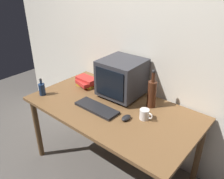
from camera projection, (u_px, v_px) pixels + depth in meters
name	position (u px, v px, depth m)	size (l,w,h in m)	color
ground_plane	(112.00, 167.00, 2.45)	(6.00, 6.00, 0.00)	#56514C
back_wall	(145.00, 41.00, 2.20)	(4.00, 0.08, 2.50)	silver
desk	(112.00, 115.00, 2.14)	(1.57, 0.86, 0.74)	brown
crt_monitor	(122.00, 78.00, 2.21)	(0.39, 0.40, 0.37)	#333338
keyboard	(97.00, 108.00, 2.07)	(0.42, 0.15, 0.02)	black
computer_mouse	(126.00, 118.00, 1.92)	(0.06, 0.10, 0.04)	black
bottle_tall	(152.00, 93.00, 2.06)	(0.08, 0.08, 0.36)	#472314
bottle_short	(42.00, 89.00, 2.28)	(0.06, 0.06, 0.18)	navy
book_stack	(86.00, 82.00, 2.47)	(0.23, 0.20, 0.10)	gold
mug	(145.00, 114.00, 1.92)	(0.12, 0.08, 0.09)	white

